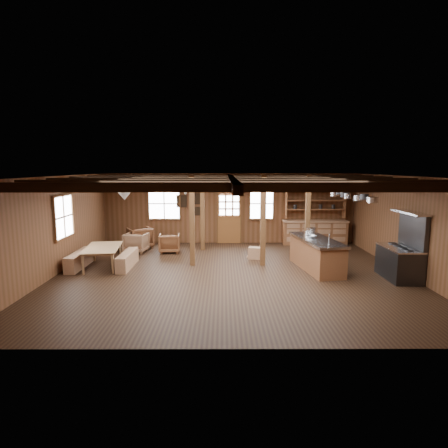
{
  "coord_description": "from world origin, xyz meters",
  "views": [
    {
      "loc": [
        -0.24,
        -10.44,
        3.06
      ],
      "look_at": [
        -0.22,
        0.56,
        1.37
      ],
      "focal_mm": 30.0,
      "sensor_mm": 36.0,
      "label": 1
    }
  ],
  "objects_px": {
    "armchair_a": "(140,238)",
    "armchair_c": "(136,243)",
    "kitchen_island": "(316,254)",
    "commercial_range": "(401,257)",
    "dining_table": "(104,257)",
    "armchair_b": "(170,243)"
  },
  "relations": [
    {
      "from": "armchair_a",
      "to": "armchair_c",
      "type": "bearing_deg",
      "value": 62.38
    },
    {
      "from": "kitchen_island",
      "to": "commercial_range",
      "type": "xyz_separation_m",
      "value": [
        2.1,
        -0.96,
        0.13
      ]
    },
    {
      "from": "commercial_range",
      "to": "armchair_a",
      "type": "bearing_deg",
      "value": 153.44
    },
    {
      "from": "kitchen_island",
      "to": "commercial_range",
      "type": "distance_m",
      "value": 2.31
    },
    {
      "from": "dining_table",
      "to": "armchair_a",
      "type": "xyz_separation_m",
      "value": [
        0.49,
        2.81,
        0.07
      ]
    },
    {
      "from": "commercial_range",
      "to": "armchair_a",
      "type": "xyz_separation_m",
      "value": [
        -8.06,
        4.03,
        -0.22
      ]
    },
    {
      "from": "armchair_a",
      "to": "armchair_c",
      "type": "distance_m",
      "value": 0.78
    },
    {
      "from": "commercial_range",
      "to": "armchair_a",
      "type": "height_order",
      "value": "commercial_range"
    },
    {
      "from": "kitchen_island",
      "to": "armchair_c",
      "type": "bearing_deg",
      "value": 149.77
    },
    {
      "from": "kitchen_island",
      "to": "armchair_c",
      "type": "relative_size",
      "value": 3.36
    },
    {
      "from": "armchair_c",
      "to": "commercial_range",
      "type": "bearing_deg",
      "value": 165.79
    },
    {
      "from": "commercial_range",
      "to": "armchair_c",
      "type": "distance_m",
      "value": 8.67
    },
    {
      "from": "kitchen_island",
      "to": "armchair_a",
      "type": "relative_size",
      "value": 3.06
    },
    {
      "from": "kitchen_island",
      "to": "armchair_b",
      "type": "xyz_separation_m",
      "value": [
        -4.73,
        2.27,
        -0.14
      ]
    },
    {
      "from": "kitchen_island",
      "to": "armchair_b",
      "type": "relative_size",
      "value": 3.52
    },
    {
      "from": "armchair_b",
      "to": "armchair_a",
      "type": "bearing_deg",
      "value": -38.03
    },
    {
      "from": "kitchen_island",
      "to": "armchair_a",
      "type": "height_order",
      "value": "kitchen_island"
    },
    {
      "from": "dining_table",
      "to": "armchair_b",
      "type": "relative_size",
      "value": 2.42
    },
    {
      "from": "dining_table",
      "to": "armchair_c",
      "type": "xyz_separation_m",
      "value": [
        0.52,
        2.03,
        0.04
      ]
    },
    {
      "from": "dining_table",
      "to": "armchair_b",
      "type": "bearing_deg",
      "value": -48.44
    },
    {
      "from": "armchair_a",
      "to": "armchair_c",
      "type": "xyz_separation_m",
      "value": [
        0.03,
        -0.78,
        -0.04
      ]
    },
    {
      "from": "dining_table",
      "to": "armchair_b",
      "type": "distance_m",
      "value": 2.65
    }
  ]
}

